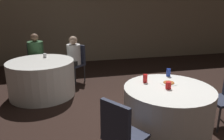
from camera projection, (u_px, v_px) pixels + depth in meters
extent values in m
plane|color=black|center=(165.00, 132.00, 3.27)|extent=(16.00, 16.00, 0.00)
cube|color=gray|center=(103.00, 19.00, 7.15)|extent=(16.00, 0.06, 2.80)
cylinder|color=white|center=(167.00, 112.00, 3.12)|extent=(1.25, 1.25, 0.74)
cylinder|color=white|center=(42.00, 78.00, 4.55)|extent=(1.34, 1.34, 0.74)
cube|color=#2D3347|center=(126.00, 137.00, 2.44)|extent=(0.56, 0.56, 0.04)
cube|color=#2D3347|center=(115.00, 123.00, 2.24)|extent=(0.25, 0.34, 0.45)
cube|color=#2D3347|center=(222.00, 101.00, 3.35)|extent=(0.42, 0.42, 0.04)
cylinder|color=#333338|center=(219.00, 120.00, 3.22)|extent=(0.03, 0.03, 0.40)
cylinder|color=#333338|center=(204.00, 110.00, 3.53)|extent=(0.03, 0.03, 0.40)
cylinder|color=#333338|center=(221.00, 107.00, 3.62)|extent=(0.03, 0.03, 0.40)
cube|color=#2D3347|center=(74.00, 65.00, 5.33)|extent=(0.57, 0.57, 0.04)
cube|color=#2D3347|center=(79.00, 54.00, 5.40)|extent=(0.30, 0.31, 0.45)
cylinder|color=#333338|center=(75.00, 77.00, 5.17)|extent=(0.03, 0.03, 0.40)
cylinder|color=#333338|center=(65.00, 74.00, 5.34)|extent=(0.03, 0.03, 0.40)
cylinder|color=#333338|center=(85.00, 73.00, 5.44)|extent=(0.03, 0.03, 0.40)
cylinder|color=#333338|center=(74.00, 71.00, 5.62)|extent=(0.03, 0.03, 0.40)
cube|color=#2D3347|center=(37.00, 64.00, 5.40)|extent=(0.46, 0.46, 0.04)
cube|color=#2D3347|center=(35.00, 53.00, 5.49)|extent=(0.38, 0.11, 0.45)
cylinder|color=#333338|center=(46.00, 74.00, 5.38)|extent=(0.03, 0.03, 0.40)
cylinder|color=#333338|center=(31.00, 75.00, 5.25)|extent=(0.03, 0.03, 0.40)
cylinder|color=#333338|center=(44.00, 70.00, 5.68)|extent=(0.03, 0.03, 0.40)
cylinder|color=#333338|center=(30.00, 72.00, 5.55)|extent=(0.03, 0.03, 0.40)
cylinder|color=#282828|center=(39.00, 74.00, 5.27)|extent=(0.24, 0.24, 0.44)
cube|color=#282828|center=(37.00, 62.00, 5.29)|extent=(0.40, 0.38, 0.12)
cylinder|color=#38663D|center=(36.00, 53.00, 5.32)|extent=(0.37, 0.37, 0.54)
sphere|color=#997056|center=(34.00, 38.00, 5.21)|extent=(0.19, 0.19, 0.19)
cylinder|color=#282828|center=(68.00, 75.00, 5.21)|extent=(0.24, 0.24, 0.44)
cube|color=#282828|center=(71.00, 63.00, 5.22)|extent=(0.45, 0.45, 0.12)
cylinder|color=white|center=(74.00, 54.00, 5.25)|extent=(0.33, 0.33, 0.49)
sphere|color=#DBB293|center=(73.00, 40.00, 5.15)|extent=(0.20, 0.20, 0.20)
cylinder|color=white|center=(169.00, 83.00, 3.19)|extent=(0.25, 0.25, 0.01)
cylinder|color=#B25B23|center=(169.00, 83.00, 3.18)|extent=(0.16, 0.16, 0.01)
cylinder|color=#1E38A5|center=(168.00, 72.00, 3.49)|extent=(0.07, 0.07, 0.12)
cylinder|color=red|center=(145.00, 78.00, 3.21)|extent=(0.07, 0.07, 0.12)
cylinder|color=red|center=(168.00, 85.00, 2.97)|extent=(0.08, 0.08, 0.10)
cylinder|color=white|center=(45.00, 55.00, 4.74)|extent=(0.07, 0.07, 0.09)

